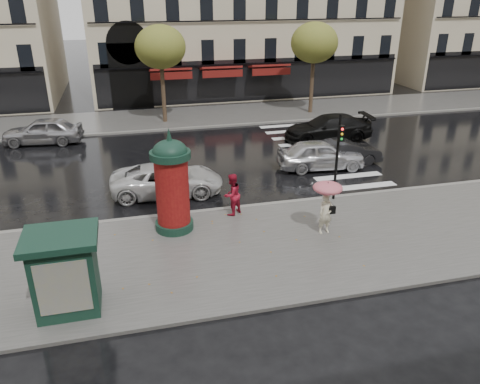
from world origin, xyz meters
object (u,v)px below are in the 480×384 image
object	(u,v)px
car_black	(328,128)
car_far_silver	(43,131)
traffic_light	(338,149)
man_burgundy	(174,198)
morris_column	(172,182)
car_silver	(321,155)
car_white	(167,180)
woman_umbrella	(327,199)
car_darkgrey	(345,152)
newsstand	(65,271)
woman_red	(232,195)

from	to	relation	value
car_black	car_far_silver	bearing A→B (deg)	-98.79
traffic_light	man_burgundy	bearing A→B (deg)	-177.40
morris_column	car_far_silver	distance (m)	14.84
car_silver	car_white	world-z (taller)	car_silver
car_white	car_black	world-z (taller)	car_black
woman_umbrella	man_burgundy	world-z (taller)	woman_umbrella
car_darkgrey	car_far_silver	world-z (taller)	car_far_silver
morris_column	car_darkgrey	xyz separation A→B (m)	(9.88, 5.50, -1.43)
woman_umbrella	newsstand	world-z (taller)	newsstand
newsstand	car_silver	world-z (taller)	newsstand
woman_red	car_darkgrey	world-z (taller)	woman_red
woman_umbrella	car_white	bearing A→B (deg)	134.93
car_darkgrey	car_far_silver	xyz separation A→B (m)	(-16.32, 7.81, 0.14)
woman_umbrella	car_far_silver	xyz separation A→B (m)	(-12.03, 15.04, -0.73)
car_darkgrey	car_far_silver	bearing A→B (deg)	65.00
morris_column	traffic_light	xyz separation A→B (m)	(7.26, 1.04, 0.38)
morris_column	newsstand	size ratio (longest dim) A/B	1.66
car_darkgrey	car_far_silver	size ratio (longest dim) A/B	0.85
newsstand	car_white	size ratio (longest dim) A/B	0.48
man_burgundy	woman_red	bearing A→B (deg)	171.49
car_silver	car_darkgrey	size ratio (longest dim) A/B	1.15
woman_umbrella	car_darkgrey	xyz separation A→B (m)	(4.29, 7.23, -0.88)
newsstand	woman_umbrella	bearing A→B (deg)	15.33
morris_column	car_white	xyz separation A→B (m)	(0.13, 3.74, -1.37)
car_white	newsstand	bearing A→B (deg)	159.77
man_burgundy	woman_umbrella	bearing A→B (deg)	147.83
car_silver	woman_umbrella	bearing A→B (deg)	163.77
car_darkgrey	car_white	size ratio (longest dim) A/B	0.78
woman_umbrella	man_burgundy	size ratio (longest dim) A/B	1.09
man_burgundy	car_black	distance (m)	13.96
morris_column	car_far_silver	world-z (taller)	morris_column
morris_column	car_white	distance (m)	3.98
morris_column	car_black	size ratio (longest dim) A/B	0.75
man_burgundy	traffic_light	xyz separation A→B (m)	(7.17, 0.32, 1.36)
woman_red	newsstand	bearing A→B (deg)	4.72
man_burgundy	morris_column	bearing A→B (deg)	74.37
morris_column	car_black	world-z (taller)	morris_column
morris_column	traffic_light	bearing A→B (deg)	8.12
man_burgundy	car_far_silver	bearing A→B (deg)	-70.77
man_burgundy	car_white	size ratio (longest dim) A/B	0.38
newsstand	car_white	xyz separation A→B (m)	(3.69, 7.98, -0.68)
woman_red	car_white	distance (m)	3.85
traffic_light	car_black	xyz separation A→B (m)	(3.50, 8.68, -1.67)
car_white	woman_umbrella	bearing A→B (deg)	-130.46
car_silver	car_far_silver	bearing A→B (deg)	66.46
car_black	woman_red	bearing A→B (deg)	-39.55
car_silver	car_darkgrey	distance (m)	1.62
car_black	woman_umbrella	bearing A→B (deg)	-21.31
man_burgundy	traffic_light	distance (m)	7.30
man_burgundy	car_black	bearing A→B (deg)	-148.04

